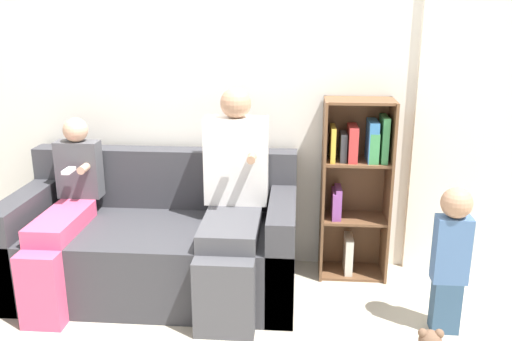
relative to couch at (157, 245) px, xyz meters
name	(u,v)px	position (x,y,z in m)	size (l,w,h in m)	color
ground_plane	(194,333)	(0.34, -0.53, -0.30)	(14.00, 14.00, 0.00)	#B2A893
back_wall	(215,87)	(0.34, 0.48, 0.98)	(10.00, 0.06, 2.55)	silver
curtain_panel	(472,112)	(2.06, 0.43, 0.84)	(0.74, 0.04, 2.27)	silver
couch	(157,245)	(0.00, 0.00, 0.00)	(1.82, 0.88, 0.87)	#38383D
adult_seated	(233,198)	(0.52, -0.09, 0.38)	(0.40, 0.82, 1.32)	#47474C
child_seated	(63,214)	(-0.54, -0.15, 0.26)	(0.29, 0.83, 1.11)	#DB4C75
toddler_standing	(451,254)	(1.78, -0.38, 0.18)	(0.19, 0.17, 0.87)	#335170
bookshelf	(356,180)	(1.31, 0.32, 0.38)	(0.45, 0.30, 1.23)	brown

